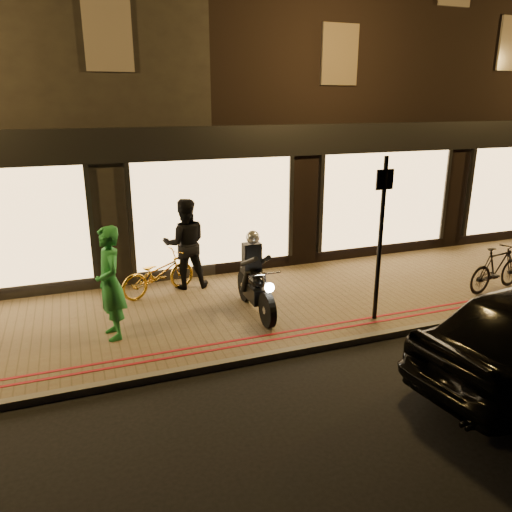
% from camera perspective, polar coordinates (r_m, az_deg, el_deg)
% --- Properties ---
extents(ground, '(90.00, 90.00, 0.00)m').
position_cam_1_polar(ground, '(8.30, 3.14, -11.61)').
color(ground, black).
rests_on(ground, ground).
extents(sidewalk, '(50.00, 4.00, 0.12)m').
position_cam_1_polar(sidewalk, '(9.95, -1.46, -6.08)').
color(sidewalk, brown).
rests_on(sidewalk, ground).
extents(kerb_stone, '(50.00, 0.14, 0.12)m').
position_cam_1_polar(kerb_stone, '(8.32, 3.00, -11.09)').
color(kerb_stone, '#59544C').
rests_on(kerb_stone, ground).
extents(red_kerb_lines, '(50.00, 0.26, 0.01)m').
position_cam_1_polar(red_kerb_lines, '(8.69, 1.69, -9.27)').
color(red_kerb_lines, maroon).
rests_on(red_kerb_lines, sidewalk).
extents(building_row, '(48.00, 10.11, 8.50)m').
position_cam_1_polar(building_row, '(15.91, -10.23, 17.92)').
color(building_row, black).
rests_on(building_row, ground).
extents(motorcycle, '(0.60, 1.94, 1.59)m').
position_cam_1_polar(motorcycle, '(9.45, -0.12, -2.97)').
color(motorcycle, black).
rests_on(motorcycle, sidewalk).
extents(sign_post, '(0.35, 0.09, 3.00)m').
position_cam_1_polar(sign_post, '(9.12, 14.08, 2.74)').
color(sign_post, black).
rests_on(sign_post, sidewalk).
extents(bicycle_gold, '(1.79, 1.15, 0.89)m').
position_cam_1_polar(bicycle_gold, '(10.59, -11.10, -2.01)').
color(bicycle_gold, gold).
rests_on(bicycle_gold, sidewalk).
extents(bicycle_dark, '(1.69, 0.73, 0.99)m').
position_cam_1_polar(bicycle_dark, '(11.75, 25.81, -1.28)').
color(bicycle_dark, black).
rests_on(bicycle_dark, sidewalk).
extents(person_green, '(0.58, 0.78, 1.95)m').
position_cam_1_polar(person_green, '(8.70, -16.34, -2.99)').
color(person_green, '#207A34').
rests_on(person_green, sidewalk).
extents(person_dark, '(1.03, 0.84, 1.95)m').
position_cam_1_polar(person_dark, '(10.75, -8.10, 1.40)').
color(person_dark, black).
rests_on(person_dark, sidewalk).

